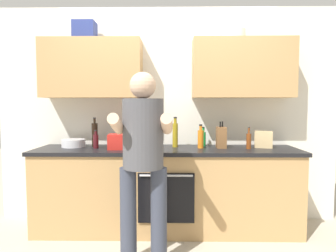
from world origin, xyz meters
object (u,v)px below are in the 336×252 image
(bottle_oil, at_px, (175,134))
(grocery_bag_bread, at_px, (263,139))
(person_standing, at_px, (143,153))
(grocery_bag_crisps, at_px, (119,142))
(knife_block, at_px, (221,137))
(cup_tea, at_px, (140,143))
(bottle_wine, at_px, (96,141))
(bottle_soda, at_px, (203,138))
(cup_coffee, at_px, (151,142))
(bottle_juice, at_px, (201,138))
(bottle_vinegar, at_px, (249,141))
(mixing_bowl, at_px, (74,143))
(bottle_soy, at_px, (95,134))

(bottle_oil, relative_size, grocery_bag_bread, 1.79)
(person_standing, bearing_deg, grocery_bag_crisps, 115.16)
(person_standing, bearing_deg, knife_block, 45.23)
(cup_tea, bearing_deg, bottle_wine, -175.19)
(person_standing, distance_m, bottle_soda, 1.13)
(person_standing, distance_m, cup_coffee, 0.91)
(person_standing, relative_size, cup_tea, 16.81)
(bottle_juice, relative_size, cup_tea, 2.66)
(bottle_vinegar, xyz_separation_m, mixing_bowl, (-1.92, 0.12, -0.04))
(bottle_juice, bearing_deg, mixing_bowl, 176.83)
(person_standing, height_order, grocery_bag_bread, person_standing)
(cup_tea, bearing_deg, bottle_soy, 172.72)
(person_standing, xyz_separation_m, bottle_oil, (0.28, 0.84, 0.08))
(bottle_soda, distance_m, bottle_juice, 0.20)
(grocery_bag_crisps, bearing_deg, person_standing, -64.84)
(bottle_juice, bearing_deg, bottle_soy, 175.69)
(bottle_wine, relative_size, bottle_juice, 0.77)
(cup_tea, bearing_deg, bottle_vinegar, -3.36)
(bottle_soy, relative_size, grocery_bag_crisps, 1.47)
(bottle_soy, relative_size, cup_tea, 3.37)
(knife_block, bearing_deg, grocery_bag_crisps, -174.95)
(bottle_soda, xyz_separation_m, cup_tea, (-0.71, -0.17, -0.04))
(knife_block, bearing_deg, bottle_oil, 173.18)
(bottle_soy, bearing_deg, cup_tea, -7.28)
(grocery_bag_crisps, height_order, grocery_bag_bread, grocery_bag_bread)
(bottle_soy, bearing_deg, person_standing, -53.67)
(bottle_wine, height_order, bottle_oil, bottle_oil)
(bottle_juice, height_order, bottle_oil, bottle_oil)
(bottle_wine, relative_size, cup_tea, 2.04)
(mixing_bowl, bearing_deg, cup_coffee, 4.45)
(bottle_oil, relative_size, cup_tea, 3.46)
(bottle_oil, xyz_separation_m, cup_coffee, (-0.28, 0.06, -0.09))
(bottle_soda, relative_size, cup_tea, 2.25)
(bottle_oil, bearing_deg, cup_coffee, 167.11)
(person_standing, bearing_deg, bottle_oil, 71.91)
(bottle_soda, relative_size, cup_coffee, 2.08)
(bottle_soy, bearing_deg, grocery_bag_bread, -0.69)
(bottle_juice, distance_m, grocery_bag_bread, 0.70)
(cup_coffee, height_order, knife_block, knife_block)
(bottle_wine, height_order, bottle_soy, bottle_soy)
(bottle_oil, height_order, grocery_bag_bread, bottle_oil)
(bottle_soda, height_order, bottle_vinegar, bottle_vinegar)
(bottle_soda, xyz_separation_m, grocery_bag_bread, (0.65, -0.12, 0.00))
(knife_block, xyz_separation_m, grocery_bag_bread, (0.47, 0.04, -0.03))
(person_standing, xyz_separation_m, bottle_soda, (0.60, 0.95, 0.02))
(bottle_soda, bearing_deg, cup_coffee, -175.77)
(bottle_soda, distance_m, bottle_soy, 1.23)
(bottle_vinegar, xyz_separation_m, grocery_bag_crisps, (-1.38, -0.03, -0.01))
(mixing_bowl, bearing_deg, grocery_bag_bread, -0.34)
(bottle_wine, bearing_deg, bottle_oil, 6.58)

